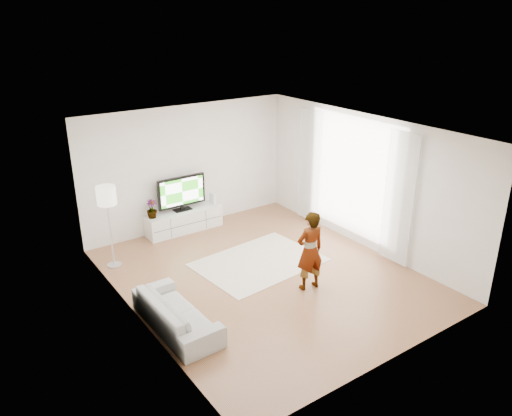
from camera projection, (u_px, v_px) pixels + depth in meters
floor at (265, 276)px, 9.44m from camera, size 6.00×6.00×0.00m
ceiling at (266, 130)px, 8.41m from camera, size 6.00×6.00×0.00m
wall_left at (133, 242)px, 7.60m from camera, size 0.02×6.00×2.80m
wall_right at (364, 182)px, 10.25m from camera, size 0.02×6.00×2.80m
wall_back at (188, 167)px, 11.22m from camera, size 5.00×0.02×2.80m
wall_front at (398, 275)px, 6.64m from camera, size 5.00×0.02×2.80m
window at (353, 176)px, 10.45m from camera, size 0.01×2.60×2.50m
curtain_near at (399, 199)px, 9.46m from camera, size 0.04×0.70×2.60m
curtain_far at (309, 166)px, 11.44m from camera, size 0.04×0.70×2.60m
media_console at (184, 220)px, 11.31m from camera, size 1.76×0.50×0.49m
television at (182, 192)px, 11.08m from camera, size 1.13×0.22×0.79m
game_console at (213, 198)px, 11.58m from camera, size 0.09×0.18×0.24m
potted_plant at (152, 209)px, 10.75m from camera, size 0.24×0.24×0.41m
rug at (259, 262)px, 9.95m from camera, size 2.54×1.93×0.01m
player at (310, 251)px, 8.76m from camera, size 0.57×0.41×1.47m
sofa at (176, 313)px, 7.82m from camera, size 0.76×1.85×0.54m
floor_lamp at (107, 199)px, 9.32m from camera, size 0.37×0.37×1.65m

